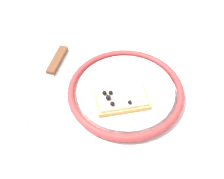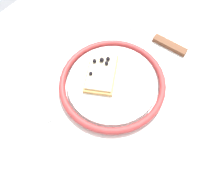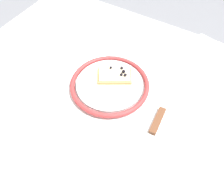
# 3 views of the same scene
# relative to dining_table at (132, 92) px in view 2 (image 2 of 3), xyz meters

# --- Properties ---
(ground_plane) EXTENTS (6.00, 6.00, 0.00)m
(ground_plane) POSITION_rel_dining_table_xyz_m (0.00, 0.00, -0.65)
(ground_plane) COLOR slate
(dining_table) EXTENTS (1.13, 0.82, 0.74)m
(dining_table) POSITION_rel_dining_table_xyz_m (0.00, 0.00, 0.00)
(dining_table) COLOR white
(dining_table) RESTS_ON ground_plane
(plate) EXTENTS (0.25, 0.25, 0.02)m
(plate) POSITION_rel_dining_table_xyz_m (-0.05, 0.02, 0.09)
(plate) COLOR white
(plate) RESTS_ON dining_table
(pizza_slice_near) EXTENTS (0.12, 0.11, 0.03)m
(pizza_slice_near) POSITION_rel_dining_table_xyz_m (-0.05, 0.06, 0.11)
(pizza_slice_near) COLOR tan
(pizza_slice_near) RESTS_ON plate
(knife) EXTENTS (0.04, 0.24, 0.01)m
(knife) POSITION_rel_dining_table_xyz_m (0.12, 0.02, 0.09)
(knife) COLOR silver
(knife) RESTS_ON dining_table
(fork) EXTENTS (0.08, 0.20, 0.00)m
(fork) POSITION_rel_dining_table_xyz_m (-0.23, 0.01, 0.09)
(fork) COLOR silver
(fork) RESTS_ON dining_table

